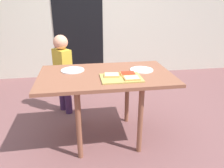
% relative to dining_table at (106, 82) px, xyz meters
% --- Properties ---
extents(ground_plane, '(16.00, 16.00, 0.00)m').
position_rel_dining_table_xyz_m(ground_plane, '(0.00, 0.00, -0.66)').
color(ground_plane, brown).
extents(house_door, '(0.90, 0.02, 2.00)m').
position_rel_dining_table_xyz_m(house_door, '(-0.23, 2.12, 0.34)').
color(house_door, black).
rests_on(house_door, ground).
extents(dining_table, '(1.31, 0.77, 0.74)m').
position_rel_dining_table_xyz_m(dining_table, '(0.00, 0.00, 0.00)').
color(dining_table, brown).
rests_on(dining_table, ground).
extents(cutting_board, '(0.38, 0.27, 0.01)m').
position_rel_dining_table_xyz_m(cutting_board, '(0.13, -0.15, 0.09)').
color(cutting_board, tan).
rests_on(cutting_board, dining_table).
extents(pizza_slice_far_left, '(0.15, 0.13, 0.02)m').
position_rel_dining_table_xyz_m(pizza_slice_far_left, '(0.05, -0.09, 0.10)').
color(pizza_slice_far_left, '#EAA057').
rests_on(pizza_slice_far_left, cutting_board).
extents(pizza_slice_far_right, '(0.15, 0.12, 0.02)m').
position_rel_dining_table_xyz_m(pizza_slice_far_right, '(0.21, -0.08, 0.10)').
color(pizza_slice_far_right, '#EAA057').
rests_on(pizza_slice_far_right, cutting_board).
extents(pizza_slice_near_right, '(0.14, 0.11, 0.02)m').
position_rel_dining_table_xyz_m(pizza_slice_near_right, '(0.21, -0.21, 0.10)').
color(pizza_slice_near_right, '#EAA057').
rests_on(pizza_slice_near_right, cutting_board).
extents(plate_white_left, '(0.24, 0.24, 0.01)m').
position_rel_dining_table_xyz_m(plate_white_left, '(-0.32, 0.16, 0.09)').
color(plate_white_left, white).
rests_on(plate_white_left, dining_table).
extents(plate_white_right, '(0.24, 0.24, 0.01)m').
position_rel_dining_table_xyz_m(plate_white_right, '(0.38, 0.06, 0.09)').
color(plate_white_right, white).
rests_on(plate_white_right, dining_table).
extents(child_left, '(0.25, 0.28, 1.03)m').
position_rel_dining_table_xyz_m(child_left, '(-0.46, 0.67, -0.06)').
color(child_left, '#412348').
rests_on(child_left, ground).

